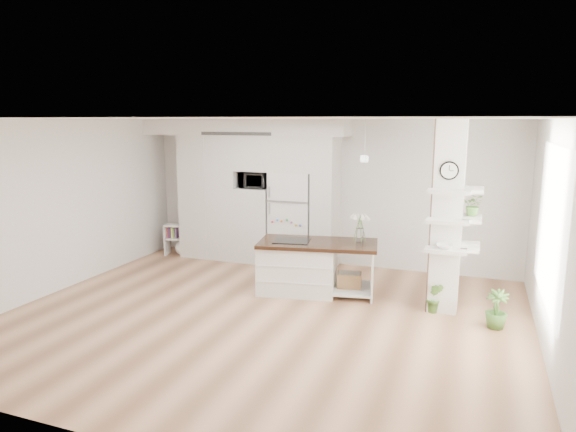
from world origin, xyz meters
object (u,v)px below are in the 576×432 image
object	(u,v)px
refrigerator	(293,218)
floor_plant_a	(435,298)
kitchen_island	(305,265)
bookshelf	(180,241)

from	to	relation	value
refrigerator	floor_plant_a	world-z (taller)	refrigerator
kitchen_island	bookshelf	xyz separation A→B (m)	(-3.09, 1.27, -0.16)
kitchen_island	floor_plant_a	world-z (taller)	kitchen_island
floor_plant_a	kitchen_island	bearing A→B (deg)	173.90
kitchen_island	floor_plant_a	distance (m)	2.03
floor_plant_a	bookshelf	bearing A→B (deg)	163.77
refrigerator	bookshelf	size ratio (longest dim) A/B	2.81
refrigerator	floor_plant_a	bearing A→B (deg)	-31.33
bookshelf	floor_plant_a	distance (m)	5.31
bookshelf	floor_plant_a	bearing A→B (deg)	-28.83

